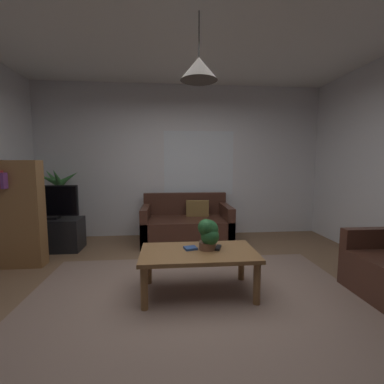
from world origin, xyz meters
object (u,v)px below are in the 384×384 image
Objects in this scene: tv_stand at (52,235)px; potted_plant_on_table at (208,233)px; tv at (49,202)px; bookshelf_corner at (14,213)px; remote_on_table_1 at (206,248)px; book_on_table_0 at (190,248)px; remote_on_table_0 at (218,248)px; couch_under_window at (187,226)px; potted_palm_corner at (61,211)px; coffee_table at (198,257)px; pendant_lamp at (199,69)px.

potted_plant_on_table is at bearing -34.56° from tv_stand.
bookshelf_corner reaches higher than tv.
remote_on_table_1 is 0.18× the size of tv_stand.
book_on_table_0 reaches higher than remote_on_table_0.
remote_on_table_1 is at bearing -34.07° from tv.
remote_on_table_1 is (0.08, -1.78, 0.19)m from couch_under_window.
couch_under_window is at bearing -105.83° from remote_on_table_1.
bookshelf_corner is (-2.42, 0.90, 0.08)m from potted_plant_on_table.
tv is at bearing -84.12° from potted_palm_corner.
couch_under_window is 1.77× the size of tv.
potted_plant_on_table is at bearing -41.96° from potted_palm_corner.
tv_stand reaches higher than coffee_table.
potted_palm_corner is at bearing 95.88° from tv.
tv_stand is at bearing 143.47° from coffee_table.
remote_on_table_1 is 0.25× the size of pendant_lamp.
remote_on_table_0 is at bearing -83.23° from couch_under_window.
remote_on_table_0 is at bearing 13.61° from coffee_table.
couch_under_window is 1.26× the size of coffee_table.
book_on_table_0 is at bearing 140.97° from pendant_lamp.
couch_under_window reaches higher than remote_on_table_1.
couch_under_window is 11.84× the size of book_on_table_0.
potted_palm_corner is at bearing 173.23° from couch_under_window.
bookshelf_corner reaches higher than remote_on_table_0.
couch_under_window reaches higher than remote_on_table_0.
bookshelf_corner is at bearing 179.47° from remote_on_table_0.
potted_palm_corner is at bearing 96.12° from tv_stand.
book_on_table_0 is 0.17m from remote_on_table_1.
coffee_table is 0.85× the size of bookshelf_corner.
potted_plant_on_table is 0.39× the size of tv.
tv reaches higher than book_on_table_0.
pendant_lamp reaches higher than tv_stand.
remote_on_table_1 is 2.69m from tv.
pendant_lamp is at bearing -36.15° from tv.
remote_on_table_0 is at bearing -40.41° from potted_palm_corner.
remote_on_table_0 is at bearing -33.01° from tv_stand.
book_on_table_0 is 0.25m from potted_plant_on_table.
couch_under_window is at bearing 89.82° from coffee_table.
book_on_table_0 is at bearing -21.36° from bookshelf_corner.
potted_palm_corner is 3.48m from pendant_lamp.
potted_plant_on_table is at bearing -152.44° from remote_on_table_0.
remote_on_table_0 is (0.29, -0.01, -0.00)m from book_on_table_0.
potted_plant_on_table is (0.11, 0.04, 0.25)m from coffee_table.
pendant_lamp is at bearing 23.96° from coffee_table.
potted_palm_corner is 1.18m from bookshelf_corner.
potted_plant_on_table is 1.63m from pendant_lamp.
pendant_lamp is at bearing -43.84° from potted_palm_corner.
pendant_lamp is (2.18, -2.09, 1.73)m from potted_palm_corner.
couch_under_window is 2.14m from tv_stand.
potted_plant_on_table is at bearing -20.42° from bookshelf_corner.
potted_plant_on_table is at bearing -8.23° from book_on_table_0.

